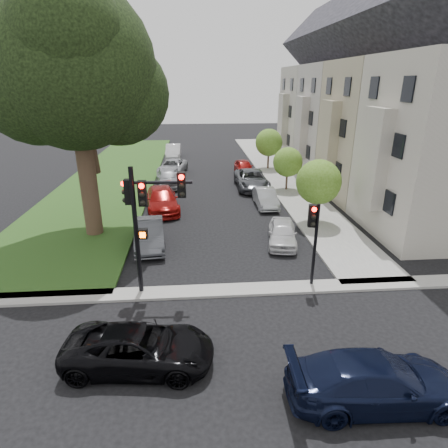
{
  "coord_description": "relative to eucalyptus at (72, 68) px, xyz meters",
  "views": [
    {
      "loc": [
        -1.37,
        -12.07,
        8.58
      ],
      "look_at": [
        0.0,
        5.0,
        2.0
      ],
      "focal_mm": 30.0,
      "sensor_mm": 36.0,
      "label": 1
    }
  ],
  "objects": [
    {
      "name": "car_parked_8",
      "position": [
        3.93,
        15.26,
        -8.5
      ],
      "size": [
        3.1,
        5.27,
        1.38
      ],
      "primitive_type": "imported",
      "rotation": [
        0.0,
        0.0,
        -0.17
      ],
      "color": "#999BA0",
      "rests_on": "ground"
    },
    {
      "name": "sidewalk_cross",
      "position": [
        7.44,
        -7.1,
        -9.13
      ],
      "size": [
        60.0,
        1.0,
        0.12
      ],
      "primitive_type": "cube",
      "color": "gray",
      "rests_on": "ground"
    },
    {
      "name": "car_parked_3",
      "position": [
        10.9,
        14.7,
        -8.51
      ],
      "size": [
        1.72,
        4.03,
        1.36
      ],
      "primitive_type": "imported",
      "rotation": [
        0.0,
        0.0,
        0.03
      ],
      "color": "maroon",
      "rests_on": "ground"
    },
    {
      "name": "grass_strip",
      "position": [
        -1.56,
        14.9,
        -9.13
      ],
      "size": [
        8.0,
        44.0,
        0.12
      ],
      "primitive_type": "cube",
      "color": "#27511C",
      "rests_on": "ground"
    },
    {
      "name": "house_a",
      "position": [
        19.89,
        -1.1,
        -2.26
      ],
      "size": [
        7.7,
        7.55,
        15.97
      ],
      "color": "#9D9A87",
      "rests_on": "ground"
    },
    {
      "name": "car_parked_1",
      "position": [
        11.15,
        4.47,
        -8.55
      ],
      "size": [
        1.39,
        3.92,
        1.29
      ],
      "primitive_type": "imported",
      "rotation": [
        0.0,
        0.0,
        0.01
      ],
      "color": "#999BA0",
      "rests_on": "ground"
    },
    {
      "name": "car_parked_5",
      "position": [
        3.5,
        -1.98,
        -8.46
      ],
      "size": [
        2.02,
        4.56,
        1.46
      ],
      "primitive_type": "imported",
      "rotation": [
        0.0,
        0.0,
        0.11
      ],
      "color": "#3F4247",
      "rests_on": "ground"
    },
    {
      "name": "car_parked_2",
      "position": [
        10.87,
        9.4,
        -8.43
      ],
      "size": [
        2.55,
        5.52,
        1.53
      ],
      "primitive_type": "imported",
      "rotation": [
        0.0,
        0.0,
        0.0
      ],
      "color": "#3F4247",
      "rests_on": "ground"
    },
    {
      "name": "small_tree_a",
      "position": [
        13.64,
        0.63,
        -6.44
      ],
      "size": [
        2.76,
        2.76,
        4.14
      ],
      "color": "brown",
      "rests_on": "ground"
    },
    {
      "name": "car_parked_6",
      "position": [
        3.74,
        4.21,
        -8.43
      ],
      "size": [
        2.9,
        5.51,
        1.52
      ],
      "primitive_type": "imported",
      "rotation": [
        0.0,
        0.0,
        0.15
      ],
      "color": "maroon",
      "rests_on": "ground"
    },
    {
      "name": "house_b",
      "position": [
        19.89,
        6.4,
        -2.26
      ],
      "size": [
        7.7,
        7.55,
        15.97
      ],
      "color": "tan",
      "rests_on": "ground"
    },
    {
      "name": "car_cross_far",
      "position": [
        10.96,
        -13.33,
        -8.47
      ],
      "size": [
        5.05,
        2.17,
        1.45
      ],
      "primitive_type": "imported",
      "rotation": [
        0.0,
        0.0,
        1.54
      ],
      "color": "black",
      "rests_on": "ground"
    },
    {
      "name": "car_parked_7",
      "position": [
        3.76,
        10.56,
        -8.43
      ],
      "size": [
        2.47,
        4.7,
        1.52
      ],
      "primitive_type": "imported",
      "rotation": [
        0.0,
        0.0,
        0.16
      ],
      "color": "#999BA0",
      "rests_on": "ground"
    },
    {
      "name": "house_d",
      "position": [
        19.89,
        21.4,
        -2.26
      ],
      "size": [
        7.7,
        7.55,
        15.97
      ],
      "color": "#A49C85",
      "rests_on": "ground"
    },
    {
      "name": "small_tree_c",
      "position": [
        13.64,
        16.51,
        -6.47
      ],
      "size": [
        2.73,
        2.73,
        4.1
      ],
      "color": "brown",
      "rests_on": "ground"
    },
    {
      "name": "car_parked_0",
      "position": [
        10.86,
        -2.21,
        -8.54
      ],
      "size": [
        2.24,
        4.03,
        1.3
      ],
      "primitive_type": "imported",
      "rotation": [
        0.0,
        0.0,
        -0.19
      ],
      "color": "silver",
      "rests_on": "ground"
    },
    {
      "name": "traffic_signal_secondary",
      "position": [
        11.01,
        -6.9,
        -6.51
      ],
      "size": [
        0.51,
        0.41,
        3.84
      ],
      "color": "black",
      "rests_on": "ground"
    },
    {
      "name": "car_cross_near",
      "position": [
        4.17,
        -11.33,
        -8.54
      ],
      "size": [
        4.92,
        2.64,
        1.31
      ],
      "primitive_type": "imported",
      "rotation": [
        0.0,
        0.0,
        1.47
      ],
      "color": "black",
      "rests_on": "ground"
    },
    {
      "name": "traffic_signal_main",
      "position": [
        4.08,
        -6.86,
        -5.38
      ],
      "size": [
        2.7,
        0.7,
        5.52
      ],
      "color": "black",
      "rests_on": "ground"
    },
    {
      "name": "eucalyptus",
      "position": [
        0.0,
        0.0,
        0.0
      ],
      "size": [
        9.5,
        8.62,
        13.46
      ],
      "color": "brown",
      "rests_on": "ground"
    },
    {
      "name": "small_tree_b",
      "position": [
        13.64,
        8.45,
        -6.81
      ],
      "size": [
        2.39,
        2.39,
        3.59
      ],
      "color": "brown",
      "rests_on": "ground"
    },
    {
      "name": "car_parked_9",
      "position": [
        3.65,
        23.34,
        -8.41
      ],
      "size": [
        1.68,
        4.78,
        1.57
      ],
      "primitive_type": "imported",
      "rotation": [
        0.0,
        0.0,
        -0.0
      ],
      "color": "silver",
      "rests_on": "ground"
    },
    {
      "name": "sidewalk_right",
      "position": [
        14.19,
        14.9,
        -9.13
      ],
      "size": [
        3.5,
        44.0,
        0.12
      ],
      "primitive_type": "cube",
      "color": "gray",
      "rests_on": "ground"
    },
    {
      "name": "house_c",
      "position": [
        19.89,
        13.9,
        -2.26
      ],
      "size": [
        7.7,
        7.55,
        15.97
      ],
      "color": "beige",
      "rests_on": "ground"
    },
    {
      "name": "ground",
      "position": [
        7.44,
        -9.1,
        -9.19
      ],
      "size": [
        140.0,
        140.0,
        0.0
      ],
      "primitive_type": "plane",
      "color": "black",
      "rests_on": "ground"
    }
  ]
}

